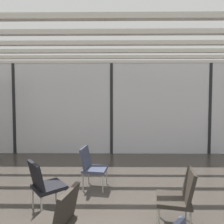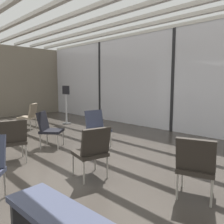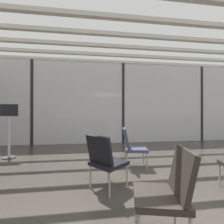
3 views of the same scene
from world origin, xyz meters
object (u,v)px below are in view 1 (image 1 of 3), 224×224
(lounge_chair_1, at_px, (91,165))
(lounge_chair_4, at_px, (44,183))
(parked_airplane, at_px, (121,99))
(lounge_chair_7, at_px, (180,194))
(lounge_chair_3, at_px, (57,219))

(lounge_chair_1, distance_m, lounge_chair_4, 1.17)
(parked_airplane, distance_m, lounge_chair_7, 10.44)
(parked_airplane, bearing_deg, lounge_chair_7, -87.37)
(parked_airplane, distance_m, lounge_chair_3, 11.12)
(lounge_chair_7, bearing_deg, lounge_chair_1, -120.65)
(lounge_chair_3, bearing_deg, lounge_chair_4, -139.88)
(lounge_chair_7, bearing_deg, lounge_chair_4, -88.39)
(parked_airplane, bearing_deg, lounge_chair_4, -99.56)
(parked_airplane, relative_size, lounge_chair_7, 16.55)
(lounge_chair_1, height_order, lounge_chair_3, same)
(lounge_chair_3, distance_m, lounge_chair_7, 1.75)
(parked_airplane, height_order, lounge_chair_3, parked_airplane)
(parked_airplane, xyz_separation_m, lounge_chair_3, (-1.15, -10.95, -1.55))
(lounge_chair_1, xyz_separation_m, lounge_chair_4, (-0.69, -0.95, 0.00))
(lounge_chair_1, height_order, lounge_chair_7, same)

